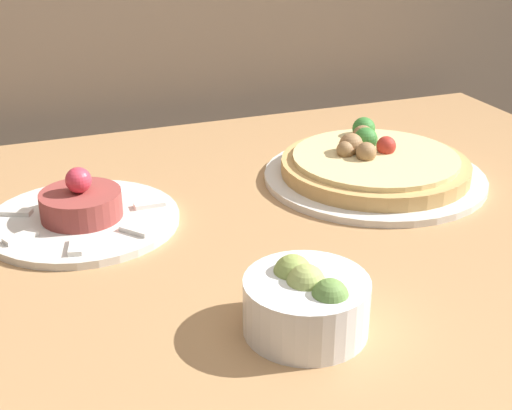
# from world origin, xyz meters

# --- Properties ---
(dining_table) EXTENTS (1.43, 0.85, 0.74)m
(dining_table) POSITION_xyz_m (0.00, 0.43, 0.66)
(dining_table) COLOR #AD7F51
(dining_table) RESTS_ON ground_plane
(pizza_plate) EXTENTS (0.32, 0.32, 0.07)m
(pizza_plate) POSITION_xyz_m (0.31, 0.51, 0.76)
(pizza_plate) COLOR silver
(pizza_plate) RESTS_ON dining_table
(tartare_plate) EXTENTS (0.24, 0.24, 0.08)m
(tartare_plate) POSITION_xyz_m (-0.10, 0.51, 0.76)
(tartare_plate) COLOR silver
(tartare_plate) RESTS_ON dining_table
(small_bowl) EXTENTS (0.12, 0.12, 0.07)m
(small_bowl) POSITION_xyz_m (0.06, 0.19, 0.78)
(small_bowl) COLOR white
(small_bowl) RESTS_ON dining_table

